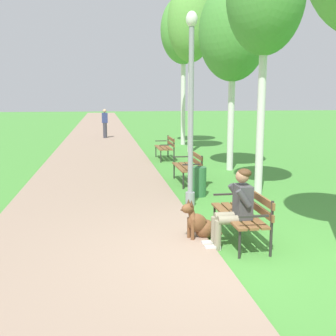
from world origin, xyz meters
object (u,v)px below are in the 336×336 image
object	(u,v)px
dog_brown	(200,224)
person_seated_on_near_bench	(236,205)
birch_tree_fourth	(191,23)
pedestrian_distant	(105,124)
park_bench_mid	(189,165)
litter_bin	(199,182)
lamp_post_near	(191,109)
park_bench_near	(244,211)
park_bench_far	(166,146)
birch_tree_fifth	(184,31)
birch_tree_third	(233,33)

from	to	relation	value
dog_brown	person_seated_on_near_bench	bearing A→B (deg)	-40.82
birch_tree_fourth	pedestrian_distant	distance (m)	8.47
park_bench_mid	birch_tree_fourth	size ratio (longest dim) A/B	0.22
litter_bin	pedestrian_distant	distance (m)	14.15
person_seated_on_near_bench	lamp_post_near	size ratio (longest dim) A/B	0.31
park_bench_near	park_bench_far	size ratio (longest dim) A/B	1.00
person_seated_on_near_bench	birch_tree_fourth	size ratio (longest dim) A/B	0.18
park_bench_mid	birch_tree_fifth	bearing A→B (deg)	80.03
dog_brown	park_bench_far	bearing A→B (deg)	84.93
birch_tree_fifth	park_bench_mid	bearing A→B (deg)	-99.97
person_seated_on_near_bench	birch_tree_third	xyz separation A→B (m)	(1.99, 6.62, 3.57)
park_bench_mid	person_seated_on_near_bench	bearing A→B (deg)	-93.28
litter_bin	park_bench_near	bearing A→B (deg)	-89.74
park_bench_far	pedestrian_distant	bearing A→B (deg)	105.08
person_seated_on_near_bench	birch_tree_fifth	world-z (taller)	birch_tree_fifth
dog_brown	pedestrian_distant	distance (m)	16.99
pedestrian_distant	park_bench_mid	bearing A→B (deg)	-80.10
park_bench_far	pedestrian_distant	distance (m)	8.49
litter_bin	birch_tree_fifth	bearing A→B (deg)	80.98
birch_tree_third	birch_tree_fifth	xyz separation A→B (m)	(-0.15, 7.13, 1.11)
park_bench_mid	park_bench_far	world-z (taller)	same
dog_brown	birch_tree_fourth	distance (m)	11.92
dog_brown	park_bench_near	bearing A→B (deg)	-16.72
park_bench_far	park_bench_near	bearing A→B (deg)	-90.61
park_bench_near	birch_tree_fifth	size ratio (longest dim) A/B	0.21
lamp_post_near	birch_tree_fourth	bearing A→B (deg)	78.08
person_seated_on_near_bench	lamp_post_near	xyz separation A→B (m)	(-0.19, 2.52, 1.41)
person_seated_on_near_bench	birch_tree_third	distance (m)	7.79
park_bench_near	lamp_post_near	distance (m)	2.83
pedestrian_distant	lamp_post_near	bearing A→B (deg)	-83.37
park_bench_mid	person_seated_on_near_bench	world-z (taller)	person_seated_on_near_bench
person_seated_on_near_bench	birch_tree_third	bearing A→B (deg)	73.25
park_bench_mid	dog_brown	size ratio (longest dim) A/B	1.86
park_bench_near	dog_brown	bearing A→B (deg)	163.28
park_bench_far	birch_tree_fifth	size ratio (longest dim) A/B	0.21
park_bench_mid	birch_tree_third	distance (m)	4.49
park_bench_mid	park_bench_near	bearing A→B (deg)	-90.86
birch_tree_fourth	litter_bin	bearing A→B (deg)	-100.46
park_bench_far	birch_tree_fifth	bearing A→B (deg)	71.51
park_bench_mid	person_seated_on_near_bench	xyz separation A→B (m)	(-0.28, -4.82, 0.17)
person_seated_on_near_bench	birch_tree_third	world-z (taller)	birch_tree_third
pedestrian_distant	litter_bin	bearing A→B (deg)	-81.47
birch_tree_third	dog_brown	bearing A→B (deg)	-111.65
dog_brown	lamp_post_near	size ratio (longest dim) A/B	0.20
park_bench_mid	litter_bin	distance (m)	1.49
park_bench_near	birch_tree_fourth	size ratio (longest dim) A/B	0.22
pedestrian_distant	birch_tree_fifth	bearing A→B (deg)	-43.63
dog_brown	pedestrian_distant	xyz separation A→B (m)	(-1.43, 16.92, 0.58)
park_bench_near	pedestrian_distant	world-z (taller)	pedestrian_distant
park_bench_far	birch_tree_fifth	xyz separation A→B (m)	(1.54, 4.62, 4.86)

